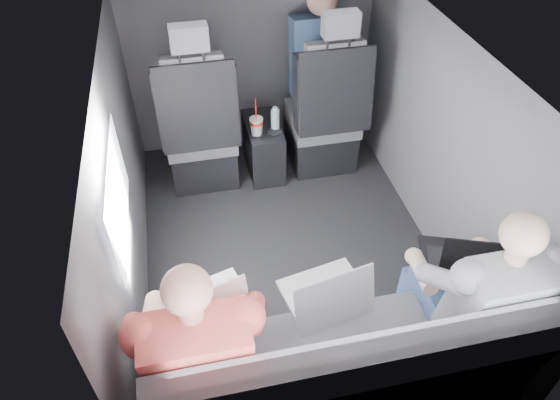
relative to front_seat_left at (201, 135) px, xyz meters
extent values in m
plane|color=black|center=(0.45, -0.84, -0.40)|extent=(2.60, 2.60, 0.00)
plane|color=#B2B2AD|center=(0.45, -0.84, 0.95)|extent=(2.60, 2.60, 0.00)
cube|color=#56565B|center=(-0.45, -0.84, 0.27)|extent=(0.02, 2.60, 1.35)
cube|color=#56565B|center=(1.35, -0.84, 0.27)|extent=(0.02, 2.60, 1.35)
cube|color=#56565B|center=(0.45, 0.46, 0.27)|extent=(1.80, 0.02, 1.35)
cube|color=#56565B|center=(0.45, -2.14, 0.27)|extent=(1.80, 0.02, 1.35)
cube|color=white|center=(-0.43, -1.14, 0.50)|extent=(0.02, 0.75, 0.42)
cube|color=black|center=(0.90, -0.17, 0.40)|extent=(0.35, 0.11, 0.59)
cube|color=black|center=(0.00, 0.08, -0.25)|extent=(0.46, 0.48, 0.30)
cube|color=#555559|center=(0.00, 0.06, -0.02)|extent=(0.48, 0.46, 0.14)
cube|color=#555559|center=(0.00, -0.14, 0.35)|extent=(0.38, 0.18, 0.61)
cube|color=black|center=(-0.22, -0.14, 0.32)|extent=(0.08, 0.21, 0.53)
cube|color=black|center=(0.22, -0.14, 0.32)|extent=(0.08, 0.21, 0.53)
cube|color=black|center=(0.00, -0.20, 0.34)|extent=(0.50, 0.11, 0.58)
cube|color=#555559|center=(0.00, -0.18, 0.79)|extent=(0.22, 0.10, 0.15)
cube|color=black|center=(0.90, 0.08, -0.25)|extent=(0.46, 0.48, 0.30)
cube|color=#555559|center=(0.90, 0.06, -0.02)|extent=(0.48, 0.46, 0.14)
cube|color=#555559|center=(0.90, -0.14, 0.35)|extent=(0.38, 0.18, 0.61)
cube|color=black|center=(0.68, -0.14, 0.32)|extent=(0.08, 0.21, 0.53)
cube|color=black|center=(1.12, -0.14, 0.32)|extent=(0.08, 0.21, 0.53)
cube|color=black|center=(0.90, -0.20, 0.34)|extent=(0.50, 0.11, 0.58)
cube|color=#555559|center=(0.90, -0.18, 0.79)|extent=(0.22, 0.10, 0.15)
cube|color=black|center=(0.45, 0.04, -0.20)|extent=(0.24, 0.48, 0.40)
cylinder|color=black|center=(0.40, -0.08, 0.00)|extent=(0.09, 0.09, 0.01)
cylinder|color=black|center=(0.51, -0.08, 0.00)|extent=(0.09, 0.09, 0.01)
cube|color=#555559|center=(0.45, -1.86, -0.18)|extent=(1.60, 0.50, 0.45)
cube|color=#555559|center=(0.45, -2.09, 0.28)|extent=(1.60, 0.17, 0.47)
cylinder|color=red|center=(0.39, -0.07, 0.11)|extent=(0.09, 0.09, 0.02)
cylinder|color=white|center=(0.39, -0.07, 0.13)|extent=(0.10, 0.10, 0.01)
cylinder|color=red|center=(0.39, -0.07, 0.21)|extent=(0.01, 0.01, 0.16)
cylinder|color=#A8C7E3|center=(0.53, -0.03, 0.08)|extent=(0.06, 0.06, 0.15)
cylinder|color=#A8C7E3|center=(0.53, -0.03, 0.16)|extent=(0.03, 0.03, 0.02)
cube|color=silver|center=(-0.10, -1.58, 0.19)|extent=(0.42, 0.35, 0.02)
cube|color=silver|center=(-0.10, -1.60, 0.20)|extent=(0.33, 0.22, 0.00)
cube|color=silver|center=(-0.10, -1.50, 0.20)|extent=(0.12, 0.09, 0.00)
cube|color=silver|center=(-0.10, -1.75, 0.32)|extent=(0.37, 0.17, 0.25)
cube|color=white|center=(-0.10, -1.74, 0.32)|extent=(0.32, 0.15, 0.22)
cube|color=silver|center=(0.42, -1.62, 0.19)|extent=(0.40, 0.32, 0.02)
cube|color=silver|center=(0.42, -1.63, 0.20)|extent=(0.32, 0.19, 0.00)
cube|color=silver|center=(0.42, -1.54, 0.20)|extent=(0.12, 0.08, 0.00)
cube|color=silver|center=(0.42, -1.78, 0.32)|extent=(0.37, 0.14, 0.24)
cube|color=white|center=(0.42, -1.77, 0.31)|extent=(0.32, 0.12, 0.21)
cube|color=black|center=(1.10, -1.58, 0.19)|extent=(0.43, 0.36, 0.02)
cube|color=black|center=(1.10, -1.59, 0.20)|extent=(0.33, 0.23, 0.00)
cube|color=black|center=(1.10, -1.50, 0.20)|extent=(0.12, 0.09, 0.00)
cube|color=black|center=(1.10, -1.73, 0.32)|extent=(0.37, 0.19, 0.24)
cube|color=white|center=(1.10, -1.73, 0.32)|extent=(0.32, 0.16, 0.21)
cube|color=#333237|center=(-0.26, -1.74, 0.11)|extent=(0.14, 0.42, 0.12)
cube|color=#333237|center=(-0.05, -1.74, 0.11)|extent=(0.14, 0.42, 0.12)
cube|color=#333237|center=(-0.26, -1.52, -0.18)|extent=(0.12, 0.12, 0.45)
cube|color=#333237|center=(-0.05, -1.52, -0.18)|extent=(0.12, 0.12, 0.45)
cube|color=#C65641|center=(-0.15, -1.94, 0.34)|extent=(0.38, 0.26, 0.51)
sphere|color=tan|center=(-0.15, -1.91, 0.71)|extent=(0.17, 0.17, 0.17)
cylinder|color=tan|center=(-0.34, -1.66, 0.26)|extent=(0.11, 0.26, 0.11)
cylinder|color=tan|center=(0.04, -1.66, 0.26)|extent=(0.11, 0.26, 0.11)
cube|color=#324870|center=(0.95, -1.74, 0.11)|extent=(0.14, 0.41, 0.12)
cube|color=#324870|center=(1.16, -1.74, 0.11)|extent=(0.14, 0.41, 0.12)
cube|color=#324870|center=(0.95, -1.52, -0.18)|extent=(0.12, 0.12, 0.45)
cube|color=#324870|center=(1.16, -1.52, -0.18)|extent=(0.12, 0.12, 0.45)
cube|color=gray|center=(1.05, -1.94, 0.34)|extent=(0.38, 0.25, 0.51)
sphere|color=tan|center=(1.05, -1.91, 0.71)|extent=(0.17, 0.17, 0.17)
cylinder|color=tan|center=(0.86, -1.66, 0.26)|extent=(0.11, 0.26, 0.11)
cylinder|color=tan|center=(1.24, -1.66, 0.26)|extent=(0.11, 0.26, 0.11)
cube|color=#324870|center=(0.91, 0.24, 0.38)|extent=(0.41, 0.26, 0.60)
sphere|color=tan|center=(0.91, 0.26, 0.77)|extent=(0.21, 0.21, 0.21)
cube|color=#324870|center=(0.91, 0.30, 0.09)|extent=(0.35, 0.41, 0.12)
camera|label=1|loc=(-0.07, -2.94, 2.00)|focal=32.00mm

